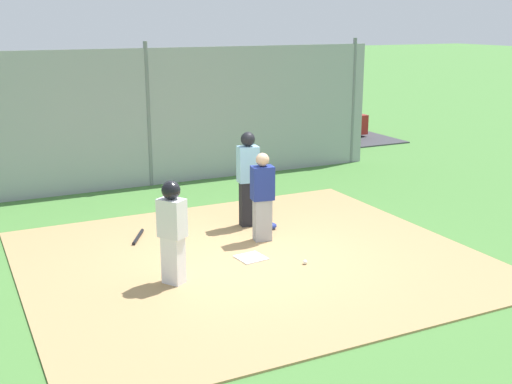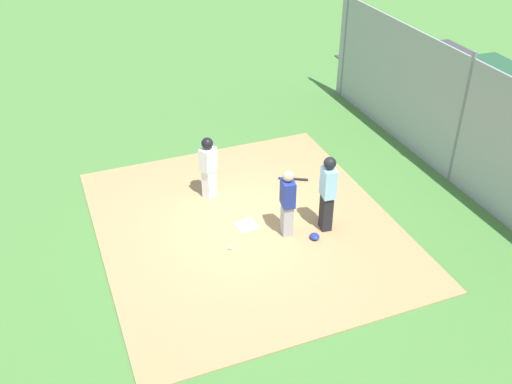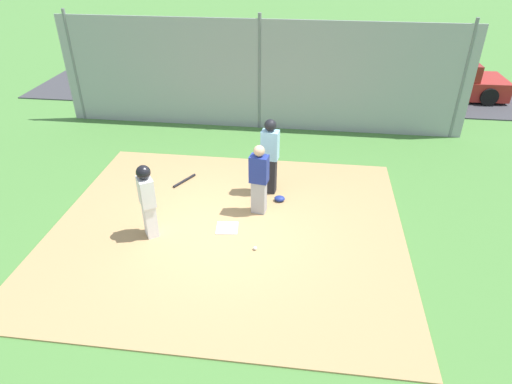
{
  "view_description": "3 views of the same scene",
  "coord_description": "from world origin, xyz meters",
  "views": [
    {
      "loc": [
        4.3,
        8.92,
        3.85
      ],
      "look_at": [
        -0.3,
        -0.42,
        1.02
      ],
      "focal_mm": 45.02,
      "sensor_mm": 36.0,
      "label": 1
    },
    {
      "loc": [
        -9.94,
        3.68,
        7.82
      ],
      "look_at": [
        0.39,
        -0.38,
        0.6
      ],
      "focal_mm": 41.13,
      "sensor_mm": 36.0,
      "label": 2
    },
    {
      "loc": [
        -1.55,
        7.34,
        5.43
      ],
      "look_at": [
        -0.53,
        -0.55,
        0.62
      ],
      "focal_mm": 31.22,
      "sensor_mm": 36.0,
      "label": 3
    }
  ],
  "objects": [
    {
      "name": "ground_plane",
      "position": [
        0.0,
        0.0,
        0.0
      ],
      "size": [
        140.0,
        140.0,
        0.0
      ],
      "primitive_type": "plane",
      "color": "#477A38"
    },
    {
      "name": "dirt_infield",
      "position": [
        0.0,
        0.0,
        0.01
      ],
      "size": [
        7.2,
        6.4,
        0.03
      ],
      "primitive_type": "cube",
      "color": "#A88456",
      "rests_on": "ground_plane"
    },
    {
      "name": "home_plate",
      "position": [
        0.0,
        0.0,
        0.04
      ],
      "size": [
        0.48,
        0.48,
        0.02
      ],
      "primitive_type": "cube",
      "rotation": [
        0.0,
        0.0,
        0.1
      ],
      "color": "white",
      "rests_on": "dirt_infield"
    },
    {
      "name": "catcher",
      "position": [
        -0.57,
        -0.72,
        0.85
      ],
      "size": [
        0.42,
        0.32,
        1.58
      ],
      "rotation": [
        0.0,
        0.0,
        1.42
      ],
      "color": "#9E9EA3",
      "rests_on": "dirt_infield"
    },
    {
      "name": "umpire",
      "position": [
        -0.71,
        -1.6,
        0.98
      ],
      "size": [
        0.41,
        0.31,
        1.8
      ],
      "rotation": [
        0.0,
        0.0,
        1.43
      ],
      "color": "black",
      "rests_on": "dirt_infield"
    },
    {
      "name": "runner",
      "position": [
        1.47,
        0.39,
        0.91
      ],
      "size": [
        0.43,
        0.46,
        1.57
      ],
      "rotation": [
        0.0,
        0.0,
        3.73
      ],
      "color": "silver",
      "rests_on": "dirt_infield"
    },
    {
      "name": "baseball_bat",
      "position": [
        1.39,
        -1.78,
        0.06
      ],
      "size": [
        0.4,
        0.68,
        0.06
      ],
      "primitive_type": "cylinder",
      "rotation": [
        0.0,
        1.57,
        1.08
      ],
      "color": "black",
      "rests_on": "dirt_infield"
    },
    {
      "name": "catcher_mask",
      "position": [
        -0.99,
        -1.2,
        0.09
      ],
      "size": [
        0.24,
        0.2,
        0.12
      ],
      "primitive_type": "ellipsoid",
      "color": "navy",
      "rests_on": "dirt_infield"
    },
    {
      "name": "baseball",
      "position": [
        -0.66,
        0.62,
        0.07
      ],
      "size": [
        0.07,
        0.07,
        0.07
      ],
      "primitive_type": "sphere",
      "color": "white",
      "rests_on": "dirt_infield"
    },
    {
      "name": "backstop_fence",
      "position": [
        0.0,
        -5.47,
        1.6
      ],
      "size": [
        12.0,
        0.1,
        3.35
      ],
      "color": "#93999E",
      "rests_on": "ground_plane"
    },
    {
      "name": "parking_lot",
      "position": [
        0.0,
        -9.58,
        0.02
      ],
      "size": [
        18.0,
        5.2,
        0.04
      ],
      "primitive_type": "cube",
      "color": "#38383D",
      "rests_on": "ground_plane"
    },
    {
      "name": "parked_car_red",
      "position": [
        -6.17,
        -9.13,
        0.61
      ],
      "size": [
        4.23,
        1.95,
        1.28
      ],
      "rotation": [
        0.0,
        0.0,
        3.16
      ],
      "color": "maroon",
      "rests_on": "parking_lot"
    },
    {
      "name": "parked_car_green",
      "position": [
        3.25,
        -9.37,
        0.61
      ],
      "size": [
        4.26,
        2.01,
        1.28
      ],
      "rotation": [
        0.0,
        0.0,
        -0.04
      ],
      "color": "#235B38",
      "rests_on": "parking_lot"
    }
  ]
}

